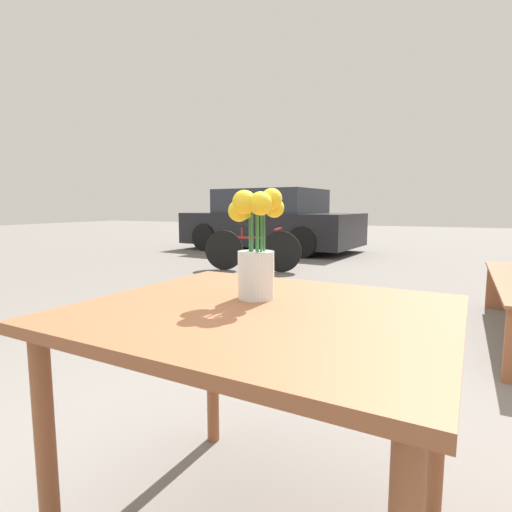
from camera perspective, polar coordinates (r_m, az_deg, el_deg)
table_front at (r=1.12m, az=0.99°, el=-11.84°), size 1.04×0.93×0.71m
flower_vase at (r=1.17m, az=-0.09°, el=1.04°), size 0.16×0.15×0.32m
bicycle at (r=6.07m, az=-0.55°, el=0.89°), size 1.50×0.44×0.72m
parked_car at (r=8.97m, az=2.14°, el=4.92°), size 4.02×2.30×1.35m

